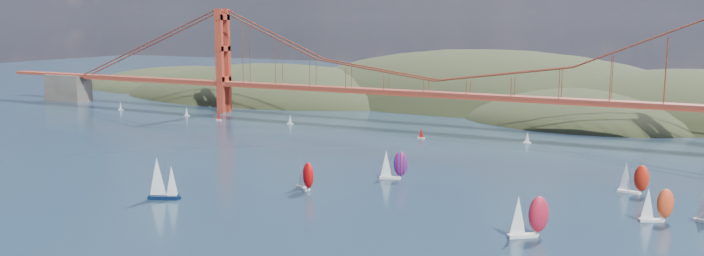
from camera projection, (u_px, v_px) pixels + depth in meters
name	position (u px, v px, depth m)	size (l,w,h in m)	color
ground	(170.00, 239.00, 157.31)	(1200.00, 1200.00, 0.00)	black
headlands	(570.00, 131.00, 385.16)	(725.00, 225.00, 96.00)	black
bridge	(433.00, 58.00, 311.93)	(552.00, 12.00, 55.00)	maroon
sloop_navy	(162.00, 179.00, 190.99)	(9.03, 6.96, 13.18)	black
racer_0	(304.00, 174.00, 201.54)	(8.65, 6.72, 9.81)	silver
racer_1	(528.00, 216.00, 157.63)	(9.49, 8.03, 10.97)	silver
racer_3	(633.00, 178.00, 197.30)	(8.76, 4.84, 9.82)	white
racer_4	(656.00, 204.00, 169.95)	(8.47, 6.05, 9.50)	silver
racer_rwb	(393.00, 164.00, 215.01)	(9.00, 5.53, 10.07)	silver
distant_boat_0	(121.00, 106.00, 377.28)	(3.00, 2.00, 4.70)	silver
distant_boat_1	(187.00, 111.00, 354.78)	(3.00, 2.00, 4.70)	silver
distant_boat_2	(219.00, 116.00, 339.63)	(3.00, 2.00, 4.70)	silver
distant_boat_3	(290.00, 119.00, 327.02)	(3.00, 2.00, 4.70)	silver
distant_boat_8	(527.00, 137.00, 277.11)	(3.00, 2.00, 4.70)	silver
distant_boat_9	(421.00, 133.00, 288.10)	(3.00, 2.00, 4.70)	silver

